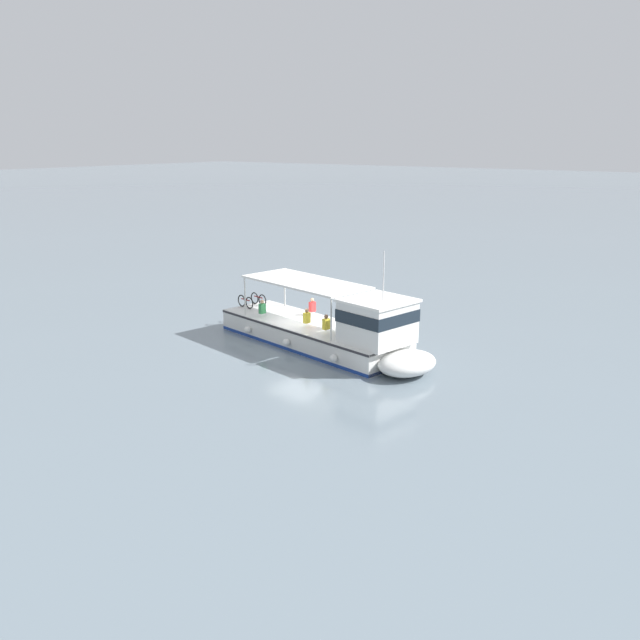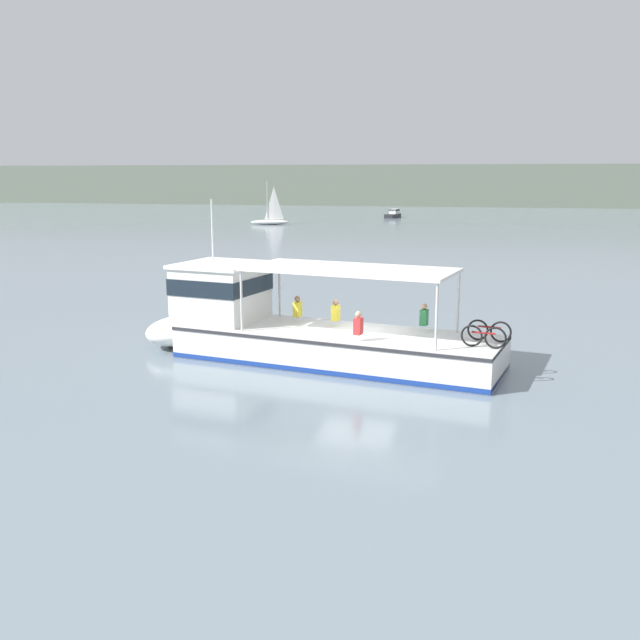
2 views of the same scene
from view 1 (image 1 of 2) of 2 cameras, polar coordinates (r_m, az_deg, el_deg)
name	(u,v)px [view 1 (image 1 of 2)]	position (r m, az deg, el deg)	size (l,w,h in m)	color
ground_plane	(299,343)	(34.23, -1.81, -1.97)	(400.00, 400.00, 0.00)	slate
ferry_main	(334,332)	(32.57, 1.21, -1.00)	(13.05, 5.40, 5.32)	white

